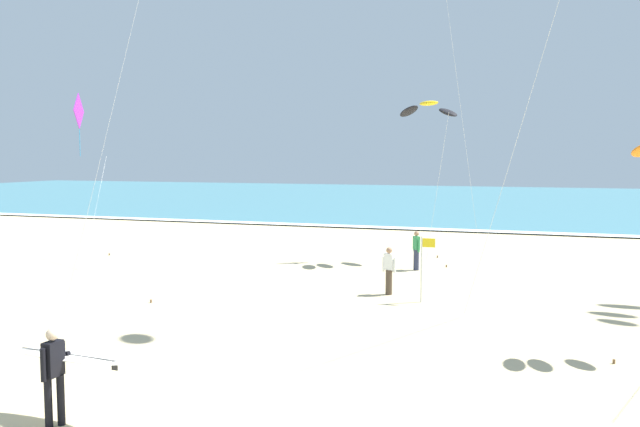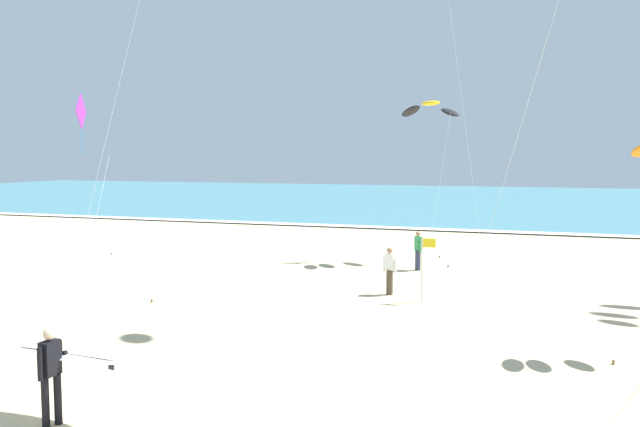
% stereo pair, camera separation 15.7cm
% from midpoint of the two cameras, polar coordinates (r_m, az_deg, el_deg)
% --- Properties ---
extents(ground_plane, '(160.00, 160.00, 0.00)m').
position_cam_midpoint_polar(ground_plane, '(12.88, -13.40, -16.05)').
color(ground_plane, '#CCB789').
extents(ocean_water, '(160.00, 60.00, 0.08)m').
position_cam_midpoint_polar(ocean_water, '(70.47, 13.36, 1.19)').
color(ocean_water, teal).
rests_on(ocean_water, ground).
extents(shoreline_foam, '(160.00, 1.33, 0.01)m').
position_cam_midpoint_polar(shoreline_foam, '(41.09, 9.51, -1.34)').
color(shoreline_foam, white).
rests_on(shoreline_foam, ocean_water).
extents(surfer_lead, '(2.34, 0.92, 1.71)m').
position_cam_midpoint_polar(surfer_lead, '(12.36, -22.09, -12.06)').
color(surfer_lead, black).
rests_on(surfer_lead, ground).
extents(kite_diamond_violet_mid, '(1.99, 4.55, 7.07)m').
position_cam_midpoint_polar(kite_diamond_violet_mid, '(27.65, -20.45, 8.02)').
color(kite_diamond_violet_mid, purple).
rests_on(kite_diamond_violet_mid, ground).
extents(kite_arc_golden_low, '(2.70, 2.56, 6.96)m').
position_cam_midpoint_polar(kite_arc_golden_low, '(28.64, 9.34, 9.00)').
color(kite_arc_golden_low, black).
rests_on(kite_arc_golden_low, ground).
extents(bystander_white_top, '(0.48, 0.26, 1.59)m').
position_cam_midpoint_polar(bystander_white_top, '(21.84, 5.85, -4.98)').
color(bystander_white_top, '#4C3D2D').
rests_on(bystander_white_top, ground).
extents(bystander_green_top, '(0.33, 0.42, 1.59)m').
position_cam_midpoint_polar(bystander_green_top, '(26.61, 8.26, -3.20)').
color(bystander_green_top, '#2D334C').
rests_on(bystander_green_top, ground).
extents(lifeguard_flag, '(0.45, 0.05, 2.10)m').
position_cam_midpoint_polar(lifeguard_flag, '(20.76, 8.81, -4.27)').
color(lifeguard_flag, silver).
rests_on(lifeguard_flag, ground).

